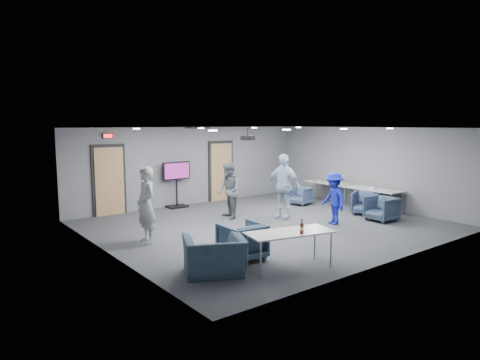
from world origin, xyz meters
TOP-DOWN VIEW (x-y plane):
  - floor at (0.00, 0.00)m, footprint 9.00×9.00m
  - ceiling at (0.00, 0.00)m, footprint 9.00×9.00m
  - wall_back at (0.00, 4.00)m, footprint 9.00×0.02m
  - wall_front at (0.00, -4.00)m, footprint 9.00×0.02m
  - wall_left at (-4.50, 0.00)m, footprint 0.02×8.00m
  - wall_right at (4.50, 0.00)m, footprint 0.02×8.00m
  - door_left at (-3.00, 3.95)m, footprint 1.06×0.17m
  - door_right at (1.20, 3.95)m, footprint 1.06×0.17m
  - exit_sign at (-3.00, 3.93)m, footprint 0.32×0.08m
  - hvac_diffuser at (-0.50, 2.80)m, footprint 0.60×0.60m
  - downlights at (0.00, 0.00)m, footprint 6.18×3.78m
  - person_a at (-3.47, 0.35)m, footprint 0.45×0.67m
  - person_b at (-0.38, 1.29)m, footprint 0.82×0.95m
  - person_c at (0.95, 0.37)m, footprint 0.80×1.22m
  - person_d at (1.55, -1.07)m, footprint 0.80×1.07m
  - chair_right_a at (2.90, 1.55)m, footprint 0.79×0.78m
  - chair_right_b at (3.35, -0.85)m, footprint 1.01×1.00m
  - chair_right_c at (2.97, -1.67)m, footprint 0.82×0.80m
  - chair_front_a at (-2.42, -2.00)m, footprint 0.87×0.90m
  - chair_front_b at (-3.40, -2.40)m, footprint 1.42×1.35m
  - table_right_a at (4.00, 1.28)m, footprint 0.70×1.67m
  - table_right_b at (4.00, -0.62)m, footprint 0.80×1.91m
  - table_front_left at (-2.02, -3.00)m, footprint 1.85×1.09m
  - bottle_front at (-1.93, -3.24)m, footprint 0.08×0.08m
  - bottle_right at (4.19, 1.27)m, footprint 0.07×0.07m
  - snack_box at (3.81, 1.81)m, footprint 0.22×0.17m
  - wrapper at (3.95, -0.67)m, footprint 0.26×0.19m
  - tv_stand at (-0.77, 3.75)m, footprint 1.01×0.48m
  - projector at (0.16, 1.07)m, footprint 0.40×0.37m

SIDE VIEW (x-z plane):
  - floor at x=0.00m, z-range 0.00..0.00m
  - chair_right_a at x=2.90m, z-range 0.00..0.62m
  - chair_right_c at x=2.97m, z-range 0.00..0.71m
  - chair_right_b at x=3.35m, z-range 0.00..0.71m
  - chair_front_b at x=-3.40m, z-range 0.00..0.72m
  - chair_front_a at x=-2.42m, z-range 0.00..0.77m
  - table_right_a at x=4.00m, z-range 0.32..1.05m
  - table_front_left at x=-2.02m, z-range 0.32..1.05m
  - table_right_b at x=4.00m, z-range 0.32..1.05m
  - person_d at x=1.55m, z-range 0.00..1.47m
  - snack_box at x=3.81m, z-range 0.73..0.77m
  - wrapper at x=3.95m, z-range 0.73..0.78m
  - bottle_right at x=4.19m, z-range 0.70..0.95m
  - person_b at x=-0.38m, z-range 0.00..1.68m
  - bottle_front at x=-1.93m, z-range 0.69..0.98m
  - tv_stand at x=-0.77m, z-range 0.10..1.65m
  - person_a at x=-3.47m, z-range 0.00..1.82m
  - person_c at x=0.95m, z-range 0.00..1.93m
  - door_left at x=-3.00m, z-range -0.05..2.19m
  - door_right at x=1.20m, z-range -0.05..2.19m
  - wall_back at x=0.00m, z-range 0.00..2.70m
  - wall_front at x=0.00m, z-range 0.00..2.70m
  - wall_left at x=-4.50m, z-range 0.00..2.70m
  - wall_right at x=4.50m, z-range 0.00..2.70m
  - projector at x=0.16m, z-range 2.23..2.58m
  - exit_sign at x=-3.00m, z-range 2.37..2.53m
  - downlights at x=0.00m, z-range 2.67..2.69m
  - hvac_diffuser at x=-0.50m, z-range 2.67..2.70m
  - ceiling at x=0.00m, z-range 2.70..2.70m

